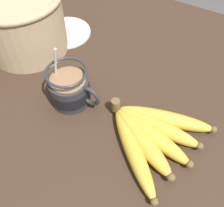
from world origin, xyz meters
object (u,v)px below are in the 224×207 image
at_px(coffee_mug, 70,89).
at_px(banana_bunch, 150,134).
at_px(woven_basket, 22,22).
at_px(small_plate, 65,32).

bearing_deg(coffee_mug, banana_bunch, -0.99).
relative_size(banana_bunch, woven_basket, 0.99).
xyz_separation_m(banana_bunch, woven_basket, (-0.42, 0.10, 0.06)).
bearing_deg(banana_bunch, coffee_mug, 179.01).
relative_size(coffee_mug, woven_basket, 0.65).
bearing_deg(woven_basket, coffee_mug, -24.23).
bearing_deg(small_plate, woven_basket, -115.62).
xyz_separation_m(banana_bunch, small_plate, (-0.37, 0.20, -0.01)).
relative_size(coffee_mug, small_plate, 0.98).
height_order(coffee_mug, banana_bunch, coffee_mug).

